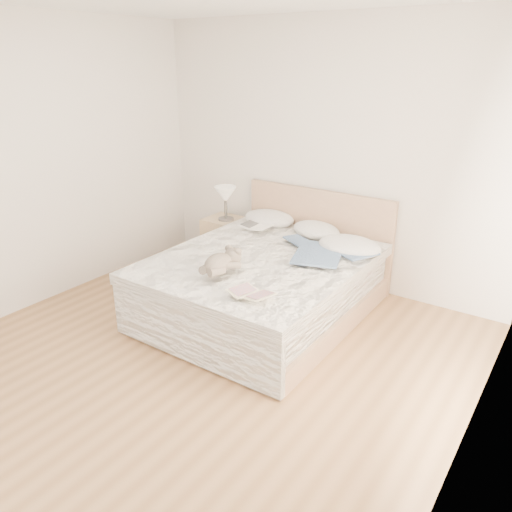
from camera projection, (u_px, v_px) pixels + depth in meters
name	position (u px, v px, depth m)	size (l,w,h in m)	color
floor	(183.00, 370.00, 3.92)	(4.00, 4.50, 0.00)	brown
wall_back	(324.00, 155.00, 5.14)	(4.00, 0.02, 2.70)	silver
wall_left	(8.00, 170.00, 4.47)	(0.02, 4.50, 2.70)	silver
wall_right	(481.00, 269.00, 2.36)	(0.02, 4.50, 2.70)	silver
window	(495.00, 232.00, 2.56)	(0.02, 1.30, 1.10)	white
bed	(266.00, 283.00, 4.72)	(1.72, 2.14, 1.00)	#A17F62
nightstand	(226.00, 242.00, 5.85)	(0.45, 0.40, 0.56)	tan
table_lamp	(226.00, 196.00, 5.61)	(0.32, 0.32, 0.39)	#4B4542
pillow_left	(269.00, 219.00, 5.49)	(0.59, 0.41, 0.18)	silver
pillow_middle	(316.00, 230.00, 5.12)	(0.54, 0.38, 0.16)	silver
pillow_right	(349.00, 246.00, 4.68)	(0.61, 0.42, 0.18)	silver
blouse	(319.00, 253.00, 4.53)	(0.65, 0.69, 0.03)	#314869
photo_book	(256.00, 227.00, 5.25)	(0.33, 0.23, 0.02)	white
childrens_book	(251.00, 294.00, 3.75)	(0.32, 0.22, 0.02)	beige
teddy_bear	(218.00, 271.00, 4.12)	(0.25, 0.35, 0.19)	#695D51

